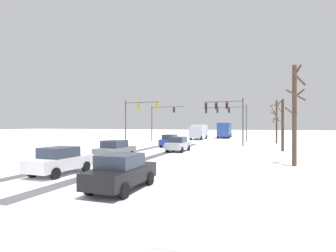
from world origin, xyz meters
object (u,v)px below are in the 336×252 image
car_grey_third (115,150)px  car_black_fifth (122,172)px  bare_tree_sidewalk_far (276,120)px  bus_oncoming (225,129)px  car_silver_second (178,144)px  bare_tree_sidewalk_near (295,112)px  car_blue_lead (170,141)px  car_white_fourth (60,161)px  traffic_signal_far_left (160,116)px  box_truck_delivery (199,131)px  traffic_signal_near_right (227,111)px  traffic_signal_far_right (229,114)px  bare_tree_sidewalk_mid (282,124)px  traffic_signal_near_left (137,113)px

car_grey_third → car_black_fifth: same height
bare_tree_sidewalk_far → bus_oncoming: bearing=120.2°
car_silver_second → bare_tree_sidewalk_near: 13.29m
car_blue_lead → car_white_fourth: size_ratio=0.99×
traffic_signal_far_left → box_truck_delivery: (5.17, 8.37, -2.80)m
bus_oncoming → traffic_signal_far_left: bearing=-117.8°
traffic_signal_near_right → traffic_signal_far_right: (-0.94, 11.93, 0.07)m
car_silver_second → bare_tree_sidewalk_mid: 11.78m
car_silver_second → bare_tree_sidewalk_mid: bearing=19.7°
traffic_signal_near_left → car_grey_third: bearing=-71.3°
traffic_signal_far_left → bare_tree_sidewalk_near: size_ratio=0.90×
traffic_signal_far_right → traffic_signal_far_left: same height
car_silver_second → car_white_fourth: 15.33m
car_blue_lead → car_white_fourth: 20.74m
bare_tree_sidewalk_far → car_black_fifth: bearing=-104.3°
traffic_signal_far_right → car_silver_second: traffic_signal_far_right is taller
traffic_signal_far_right → bare_tree_sidewalk_mid: (7.47, -16.41, -1.76)m
car_grey_third → bare_tree_sidewalk_mid: 18.61m
car_blue_lead → bus_oncoming: 28.47m
car_grey_third → car_white_fourth: same height
traffic_signal_near_right → car_silver_second: traffic_signal_near_right is taller
box_truck_delivery → bare_tree_sidewalk_mid: 24.96m
car_silver_second → bus_oncoming: (1.16, 33.84, 1.18)m
traffic_signal_near_right → car_grey_third: 18.51m
traffic_signal_far_left → car_grey_third: 25.06m
car_white_fourth → bus_oncoming: 49.08m
bare_tree_sidewalk_far → traffic_signal_near_left: bearing=-151.1°
traffic_signal_near_left → bus_oncoming: traffic_signal_near_left is taller
traffic_signal_far_right → car_blue_lead: 16.42m
traffic_signal_near_left → bus_oncoming: bearing=71.6°
car_silver_second → traffic_signal_near_left: bearing=142.3°
car_silver_second → bus_oncoming: size_ratio=0.38×
car_silver_second → box_truck_delivery: (-2.95, 24.61, 0.82)m
traffic_signal_far_right → traffic_signal_far_left: bearing=-160.6°
traffic_signal_near_right → bus_oncoming: traffic_signal_near_right is taller
car_blue_lead → car_grey_third: bearing=-91.5°
bare_tree_sidewalk_near → traffic_signal_near_left: bearing=144.5°
traffic_signal_far_left → traffic_signal_near_left: (0.11, -10.05, 0.18)m
car_black_fifth → car_blue_lead: bearing=103.0°
box_truck_delivery → bare_tree_sidewalk_near: 34.70m
car_white_fourth → bus_oncoming: (3.96, 48.91, 1.18)m
car_blue_lead → bare_tree_sidewalk_mid: size_ratio=0.69×
car_silver_second → bare_tree_sidewalk_near: size_ratio=0.58×
traffic_signal_far_right → bare_tree_sidewalk_near: 28.48m
car_grey_third → car_black_fifth: 10.73m
bare_tree_sidewalk_near → traffic_signal_far_right: bearing=104.9°
car_white_fourth → traffic_signal_near_right: bearing=73.0°
traffic_signal_far_left → traffic_signal_near_right: bearing=-32.2°
box_truck_delivery → bare_tree_sidewalk_far: bare_tree_sidewalk_far is taller
traffic_signal_far_right → bus_oncoming: 14.01m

